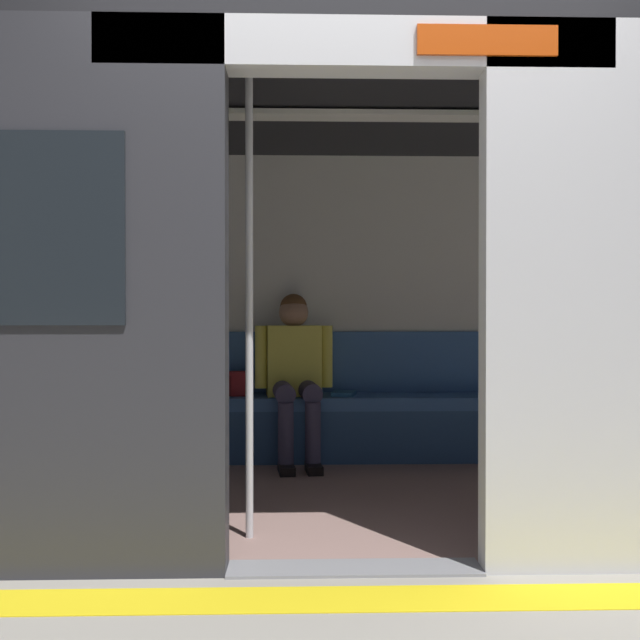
{
  "coord_description": "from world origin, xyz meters",
  "views": [
    {
      "loc": [
        0.22,
        2.88,
        1.05
      ],
      "look_at": [
        0.11,
        -1.21,
        1.01
      ],
      "focal_mm": 39.81,
      "sensor_mm": 36.0,
      "label": 1
    }
  ],
  "objects": [
    {
      "name": "ground_plane",
      "position": [
        0.0,
        0.0,
        0.0
      ],
      "size": [
        60.0,
        60.0,
        0.0
      ],
      "primitive_type": "plane",
      "color": "gray"
    },
    {
      "name": "platform_edge_strip",
      "position": [
        0.0,
        0.3,
        0.0
      ],
      "size": [
        8.0,
        0.24,
        0.01
      ],
      "primitive_type": "cube",
      "color": "yellow",
      "rests_on": "ground_plane"
    },
    {
      "name": "train_car",
      "position": [
        0.08,
        -1.17,
        1.55
      ],
      "size": [
        6.4,
        2.66,
        2.35
      ],
      "color": "silver",
      "rests_on": "ground_plane"
    },
    {
      "name": "bench_seat",
      "position": [
        0.0,
        -2.15,
        0.35
      ],
      "size": [
        2.86,
        0.44,
        0.46
      ],
      "color": "#38609E",
      "rests_on": "ground_plane"
    },
    {
      "name": "person_seated",
      "position": [
        0.26,
        -2.1,
        0.68
      ],
      "size": [
        0.55,
        0.7,
        1.19
      ],
      "color": "#D8CC4C",
      "rests_on": "ground_plane"
    },
    {
      "name": "handbag",
      "position": [
        0.72,
        -2.19,
        0.55
      ],
      "size": [
        0.26,
        0.15,
        0.17
      ],
      "color": "maroon",
      "rests_on": "bench_seat"
    },
    {
      "name": "book",
      "position": [
        -0.09,
        -2.17,
        0.47
      ],
      "size": [
        0.2,
        0.25,
        0.03
      ],
      "primitive_type": "cube",
      "rotation": [
        0.0,
        0.0,
        -0.23
      ],
      "color": "#26598C",
      "rests_on": "bench_seat"
    },
    {
      "name": "grab_pole_door",
      "position": [
        0.46,
        -0.42,
        1.11
      ],
      "size": [
        0.04,
        0.04,
        2.21
      ],
      "primitive_type": "cylinder",
      "color": "silver",
      "rests_on": "ground_plane"
    }
  ]
}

